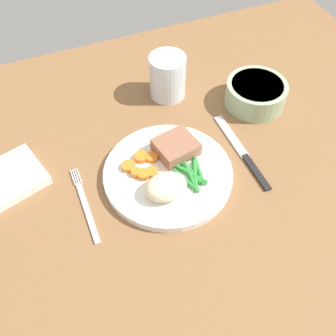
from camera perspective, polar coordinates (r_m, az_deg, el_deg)
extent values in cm
cube|color=brown|center=(74.90, 1.80, -0.11)|extent=(120.00, 90.00, 2.00)
cylinder|color=white|center=(71.83, 0.00, -0.89)|extent=(24.01, 24.01, 1.60)
cube|color=#936047|center=(73.13, 1.22, 3.11)|extent=(8.52, 7.92, 2.80)
ellipsoid|color=beige|center=(66.80, -0.31, -2.78)|extent=(7.54, 5.81, 3.79)
cylinder|color=orange|center=(72.84, -2.41, 1.61)|extent=(2.39, 2.39, 0.84)
cylinder|color=orange|center=(70.42, -2.45, -0.66)|extent=(2.32, 2.32, 1.06)
cylinder|color=orange|center=(72.83, -4.00, 1.62)|extent=(2.59, 2.59, 1.04)
cylinder|color=orange|center=(70.17, -3.58, -0.98)|extent=(2.28, 2.28, 1.11)
cylinder|color=orange|center=(70.85, -4.85, -0.43)|extent=(1.91, 1.91, 1.05)
cylinder|color=orange|center=(71.66, -5.86, 0.25)|extent=(2.51, 2.51, 1.00)
cylinder|color=#2D8C38|center=(71.25, 4.52, -0.18)|extent=(2.04, 7.09, 0.73)
cylinder|color=#2D8C38|center=(70.64, 3.15, -0.72)|extent=(0.73, 8.32, 0.71)
cylinder|color=#2D8C38|center=(70.14, 3.70, -1.34)|extent=(0.94, 6.64, 0.66)
cylinder|color=#2D8C38|center=(70.53, 2.90, -0.70)|extent=(4.99, 7.29, 0.89)
cylinder|color=#2D8C38|center=(70.88, 3.37, -0.42)|extent=(1.87, 6.52, 0.81)
cylinder|color=#2D8C38|center=(69.92, 3.59, -1.41)|extent=(1.47, 6.58, 0.89)
cylinder|color=#2D8C38|center=(70.52, 4.00, -0.79)|extent=(3.05, 5.78, 0.89)
cylinder|color=#2D8C38|center=(69.55, 2.57, -1.79)|extent=(2.79, 5.99, 0.82)
cube|color=silver|center=(69.27, -11.76, -6.40)|extent=(1.00, 13.00, 0.40)
cube|color=silver|center=(74.17, -13.84, -1.44)|extent=(0.24, 3.60, 0.40)
cube|color=silver|center=(74.17, -13.55, -1.34)|extent=(0.24, 3.60, 0.40)
cube|color=silver|center=(74.17, -13.25, -1.25)|extent=(0.24, 3.60, 0.40)
cube|color=silver|center=(74.18, -12.96, -1.16)|extent=(0.24, 3.60, 0.40)
cube|color=black|center=(74.71, 12.86, -0.60)|extent=(1.30, 9.00, 0.64)
cube|color=silver|center=(79.85, 9.27, 4.67)|extent=(1.70, 12.00, 0.40)
cylinder|color=silver|center=(85.31, -0.07, 13.34)|extent=(7.87, 7.87, 9.65)
cylinder|color=silver|center=(87.18, -0.07, 11.82)|extent=(7.24, 7.24, 3.73)
cylinder|color=#99B28C|center=(86.43, 12.79, 10.61)|extent=(12.88, 12.88, 5.25)
cylinder|color=beige|center=(85.68, 12.93, 11.20)|extent=(10.95, 10.95, 2.89)
cube|color=white|center=(76.81, -22.11, -1.29)|extent=(13.64, 13.15, 1.89)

